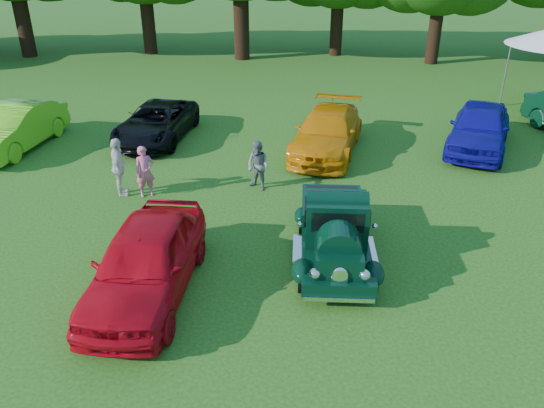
# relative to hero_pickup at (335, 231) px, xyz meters

# --- Properties ---
(ground) EXTENTS (120.00, 120.00, 0.00)m
(ground) POSITION_rel_hero_pickup_xyz_m (-1.50, -0.84, -0.71)
(ground) COLOR #1E4D12
(ground) RESTS_ON ground
(hero_pickup) EXTENTS (1.95, 4.19, 1.64)m
(hero_pickup) POSITION_rel_hero_pickup_xyz_m (0.00, 0.00, 0.00)
(hero_pickup) COLOR black
(hero_pickup) RESTS_ON ground
(red_convertible) EXTENTS (2.03, 4.65, 1.56)m
(red_convertible) POSITION_rel_hero_pickup_xyz_m (-3.99, -1.62, 0.07)
(red_convertible) COLOR red
(red_convertible) RESTS_ON ground
(back_car_lime) EXTENTS (2.12, 4.82, 1.54)m
(back_car_lime) POSITION_rel_hero_pickup_xyz_m (-10.95, 6.70, 0.06)
(back_car_lime) COLOR #62C81A
(back_car_lime) RESTS_ON ground
(back_car_black) EXTENTS (2.61, 4.90, 1.31)m
(back_car_black) POSITION_rel_hero_pickup_xyz_m (-6.19, 7.94, -0.05)
(back_car_black) COLOR black
(back_car_black) RESTS_ON ground
(back_car_orange) EXTENTS (3.05, 5.35, 1.46)m
(back_car_orange) POSITION_rel_hero_pickup_xyz_m (0.10, 6.94, 0.02)
(back_car_orange) COLOR orange
(back_car_orange) RESTS_ON ground
(back_car_blue) EXTENTS (3.51, 5.15, 1.63)m
(back_car_blue) POSITION_rel_hero_pickup_xyz_m (5.46, 7.48, 0.10)
(back_car_blue) COLOR #100C8A
(back_car_blue) RESTS_ON ground
(spectator_pink) EXTENTS (0.66, 0.58, 1.51)m
(spectator_pink) POSITION_rel_hero_pickup_xyz_m (-5.29, 3.07, 0.05)
(spectator_pink) COLOR #DC5A88
(spectator_pink) RESTS_ON ground
(spectator_grey) EXTENTS (0.92, 0.88, 1.49)m
(spectator_grey) POSITION_rel_hero_pickup_xyz_m (-2.07, 3.71, 0.04)
(spectator_grey) COLOR slate
(spectator_grey) RESTS_ON ground
(spectator_white) EXTENTS (0.73, 1.10, 1.74)m
(spectator_white) POSITION_rel_hero_pickup_xyz_m (-6.05, 3.07, 0.16)
(spectator_white) COLOR silver
(spectator_white) RESTS_ON ground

